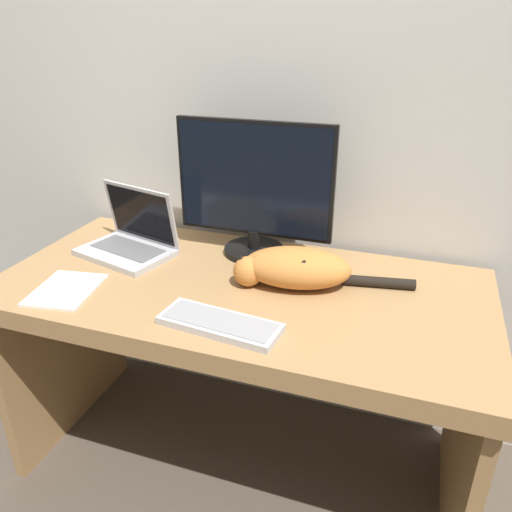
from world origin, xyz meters
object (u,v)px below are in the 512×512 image
monitor (254,190)px  cat (295,267)px  external_keyboard (220,324)px  laptop (130,240)px

monitor → cat: bearing=-44.0°
cat → monitor: bearing=126.5°
monitor → external_keyboard: (0.07, -0.47, -0.21)m
laptop → cat: size_ratio=0.67×
laptop → external_keyboard: bearing=-20.5°
external_keyboard → cat: bearing=72.7°
monitor → laptop: (-0.40, -0.14, -0.18)m
monitor → cat: monitor is taller
laptop → external_keyboard: 0.57m
monitor → laptop: monitor is taller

